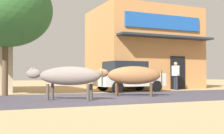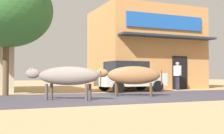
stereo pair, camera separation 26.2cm
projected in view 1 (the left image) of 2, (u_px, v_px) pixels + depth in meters
ground at (92, 98)px, 11.58m from camera, size 80.00×80.00×0.00m
asphalt_road at (92, 98)px, 11.58m from camera, size 72.00×5.80×0.00m
storefront_right_club at (143, 49)px, 20.75m from camera, size 6.83×6.05×5.41m
roadside_tree at (6, 10)px, 13.02m from camera, size 4.12×4.12×5.43m
parked_hatchback_car at (128, 76)px, 16.22m from camera, size 3.71×2.05×1.64m
cow_near_brown at (68, 76)px, 10.59m from camera, size 2.58×1.96×1.21m
cow_far_dark at (132, 75)px, 12.55m from camera, size 2.62×1.80×1.28m
pedestrian_by_shop at (176, 73)px, 17.82m from camera, size 0.36×0.61×1.70m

